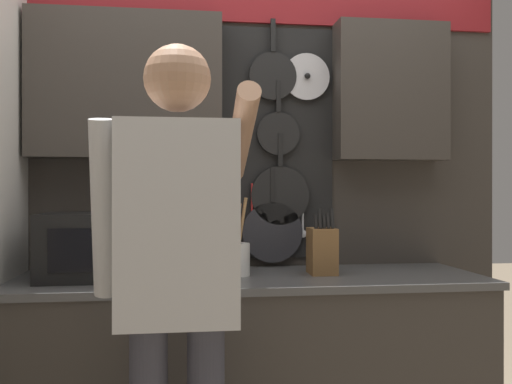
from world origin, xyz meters
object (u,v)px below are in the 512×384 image
at_px(person, 177,264).
at_px(microwave, 110,246).
at_px(knife_block, 322,250).
at_px(utensil_crock, 236,255).

bearing_deg(person, microwave, 116.70).
bearing_deg(knife_block, microwave, -179.96).
bearing_deg(utensil_crock, knife_block, -0.12).
relative_size(microwave, utensil_crock, 1.55).
xyz_separation_m(utensil_crock, person, (-0.24, -0.54, 0.03)).
bearing_deg(utensil_crock, person, -114.28).
height_order(utensil_crock, person, person).
relative_size(microwave, knife_block, 1.91).
height_order(microwave, person, person).
height_order(knife_block, utensil_crock, utensil_crock).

